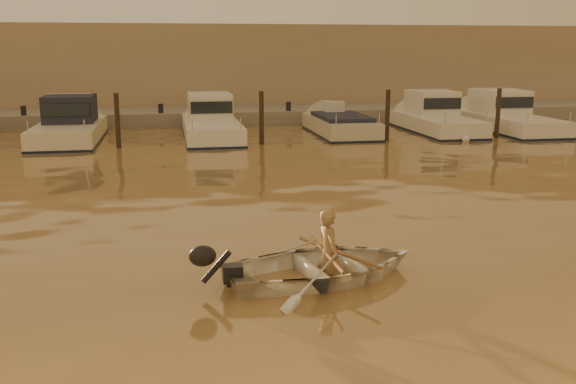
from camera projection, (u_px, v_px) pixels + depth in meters
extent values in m
plane|color=olive|center=(386.00, 256.00, 11.29)|extent=(160.00, 160.00, 0.00)
imported|color=white|center=(323.00, 266.00, 10.15)|extent=(3.51, 2.78, 0.65)
imported|color=#A17950|center=(329.00, 253.00, 10.14)|extent=(0.43, 0.57, 1.42)
cylinder|color=brown|center=(337.00, 252.00, 10.19)|extent=(0.85, 1.97, 0.13)
cylinder|color=brown|center=(326.00, 253.00, 10.12)|extent=(0.07, 2.10, 0.13)
cylinder|color=#2D2319|center=(118.00, 123.00, 23.34)|extent=(0.18, 0.18, 2.20)
cylinder|color=#2D2319|center=(261.00, 120.00, 24.29)|extent=(0.18, 0.18, 2.20)
cylinder|color=#2D2319|center=(387.00, 118.00, 25.18)|extent=(0.18, 0.18, 2.20)
cylinder|color=#2D2319|center=(498.00, 116.00, 26.03)|extent=(0.18, 0.18, 2.20)
sphere|color=orange|center=(87.00, 146.00, 23.41)|extent=(0.30, 0.30, 0.30)
sphere|color=white|center=(229.00, 145.00, 23.46)|extent=(0.30, 0.30, 0.30)
sphere|color=orange|center=(349.00, 138.00, 25.36)|extent=(0.30, 0.30, 0.30)
sphere|color=silver|center=(466.00, 139.00, 24.99)|extent=(0.30, 0.30, 0.30)
cube|color=gray|center=(243.00, 119.00, 31.87)|extent=(52.00, 4.00, 1.00)
cube|color=#9E8466|center=(232.00, 69.00, 36.66)|extent=(46.00, 7.00, 4.80)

